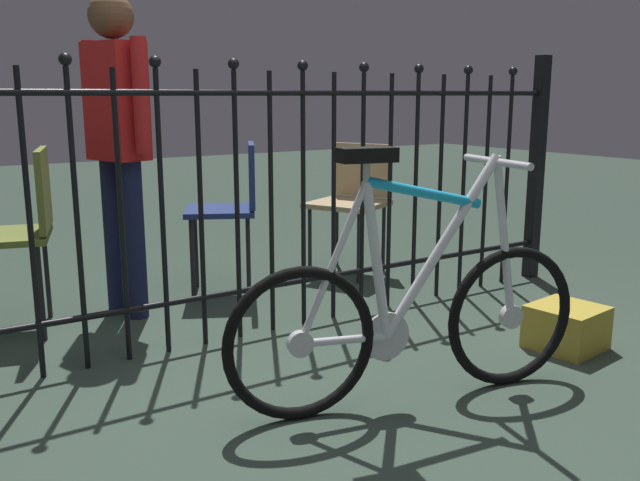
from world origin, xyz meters
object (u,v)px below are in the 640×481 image
at_px(chair_tan, 353,194).
at_px(display_crate, 566,327).
at_px(chair_navy, 233,201).
at_px(person_visitor, 118,130).
at_px(chair_olive, 18,222).
at_px(bicycle, 412,313).

relative_size(chair_tan, display_crate, 2.83).
bearing_deg(chair_tan, chair_navy, -177.02).
xyz_separation_m(chair_navy, person_visitor, (-0.64, -0.05, 0.41)).
xyz_separation_m(chair_tan, chair_olive, (-1.99, -0.08, 0.03)).
height_order(bicycle, chair_navy, bicycle).
distance_m(bicycle, person_visitor, 1.79).
distance_m(chair_olive, display_crate, 2.56).
bearing_deg(chair_tan, display_crate, -90.49).
bearing_deg(chair_olive, chair_tan, 2.30).
bearing_deg(chair_olive, person_visitor, -1.93).
bearing_deg(chair_navy, chair_tan, 2.98).
bearing_deg(chair_olive, display_crate, -38.52).
height_order(chair_navy, display_crate, chair_navy).
bearing_deg(chair_navy, display_crate, -62.19).
xyz_separation_m(bicycle, chair_navy, (0.09, 1.64, 0.20)).
bearing_deg(person_visitor, bicycle, -70.89).
relative_size(chair_olive, person_visitor, 0.55).
bearing_deg(person_visitor, chair_navy, 4.62).
xyz_separation_m(person_visitor, display_crate, (1.49, -1.56, -0.85)).
height_order(bicycle, chair_tan, bicycle).
xyz_separation_m(chair_olive, person_visitor, (0.49, -0.02, 0.41)).
height_order(chair_navy, chair_olive, chair_olive).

